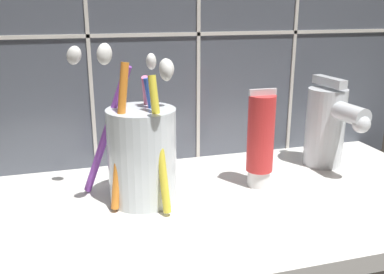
% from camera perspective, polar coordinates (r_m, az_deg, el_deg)
% --- Properties ---
extents(sink_counter, '(0.61, 0.31, 0.02)m').
position_cam_1_polar(sink_counter, '(0.53, 3.97, -9.17)').
color(sink_counter, silver).
rests_on(sink_counter, ground).
extents(toothbrush_cup, '(0.12, 0.15, 0.19)m').
position_cam_1_polar(toothbrush_cup, '(0.50, -6.72, -1.93)').
color(toothbrush_cup, silver).
rests_on(toothbrush_cup, sink_counter).
extents(toothpaste_tube, '(0.04, 0.03, 0.13)m').
position_cam_1_polar(toothpaste_tube, '(0.55, 9.13, -0.32)').
color(toothpaste_tube, white).
rests_on(toothpaste_tube, sink_counter).
extents(sink_faucet, '(0.06, 0.12, 0.13)m').
position_cam_1_polar(sink_faucet, '(0.64, 17.69, 1.60)').
color(sink_faucet, silver).
rests_on(sink_faucet, sink_counter).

